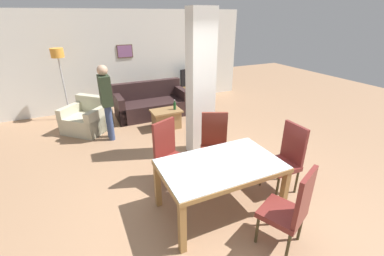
% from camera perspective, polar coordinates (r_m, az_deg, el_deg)
% --- Properties ---
extents(ground_plane, '(18.00, 18.00, 0.00)m').
position_cam_1_polar(ground_plane, '(3.91, 5.89, -17.32)').
color(ground_plane, '#9E7757').
extents(back_wall, '(7.20, 0.09, 2.70)m').
position_cam_1_polar(back_wall, '(7.92, -13.70, 14.53)').
color(back_wall, white).
rests_on(back_wall, ground_plane).
extents(divider_pillar, '(0.46, 0.33, 2.70)m').
position_cam_1_polar(divider_pillar, '(4.79, 1.92, 9.20)').
color(divider_pillar, white).
rests_on(divider_pillar, ground_plane).
extents(dining_table, '(1.61, 0.99, 0.76)m').
position_cam_1_polar(dining_table, '(3.54, 6.31, -9.91)').
color(dining_table, olive).
rests_on(dining_table, ground_plane).
extents(dining_chair_far_left, '(0.61, 0.61, 1.08)m').
position_cam_1_polar(dining_chair_far_left, '(4.09, -4.98, -5.41)').
color(dining_chair_far_left, maroon).
rests_on(dining_chair_far_left, ground_plane).
extents(dining_chair_head_right, '(0.46, 0.46, 1.08)m').
position_cam_1_polar(dining_chair_head_right, '(4.22, 20.20, -5.98)').
color(dining_chair_head_right, maroon).
rests_on(dining_chair_head_right, ground_plane).
extents(dining_chair_near_right, '(0.61, 0.61, 1.08)m').
position_cam_1_polar(dining_chair_near_right, '(3.24, 21.14, -16.19)').
color(dining_chair_near_right, maroon).
rests_on(dining_chair_near_right, ground_plane).
extents(dining_chair_far_right, '(0.61, 0.61, 1.08)m').
position_cam_1_polar(dining_chair_far_right, '(4.37, 5.01, -3.35)').
color(dining_chair_far_right, maroon).
rests_on(dining_chair_far_right, ground_plane).
extents(sofa, '(1.88, 0.88, 0.89)m').
position_cam_1_polar(sofa, '(7.13, -9.03, 5.15)').
color(sofa, '#312020').
rests_on(sofa, ground_plane).
extents(armchair, '(1.24, 1.24, 0.78)m').
position_cam_1_polar(armchair, '(6.59, -22.17, 1.79)').
color(armchair, beige).
rests_on(armchair, ground_plane).
extents(coffee_table, '(0.72, 0.48, 0.46)m').
position_cam_1_polar(coffee_table, '(6.28, -5.71, 2.05)').
color(coffee_table, olive).
rests_on(coffee_table, ground_plane).
extents(bottle, '(0.07, 0.07, 0.24)m').
position_cam_1_polar(bottle, '(6.21, -3.87, 4.95)').
color(bottle, '#194C23').
rests_on(bottle, coffee_table).
extents(tv_stand, '(1.27, 0.40, 0.46)m').
position_cam_1_polar(tv_stand, '(8.46, -0.31, 7.98)').
color(tv_stand, olive).
rests_on(tv_stand, ground_plane).
extents(tv_screen, '(0.82, 0.34, 0.55)m').
position_cam_1_polar(tv_screen, '(8.34, -0.32, 11.26)').
color(tv_screen, black).
rests_on(tv_screen, tv_stand).
extents(floor_lamp, '(0.30, 0.30, 1.83)m').
position_cam_1_polar(floor_lamp, '(7.22, -27.51, 13.13)').
color(floor_lamp, '#B7B7BC').
rests_on(floor_lamp, ground_plane).
extents(standing_person, '(0.22, 0.38, 1.64)m').
position_cam_1_polar(standing_person, '(5.76, -18.54, 6.31)').
color(standing_person, '#36456D').
rests_on(standing_person, ground_plane).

